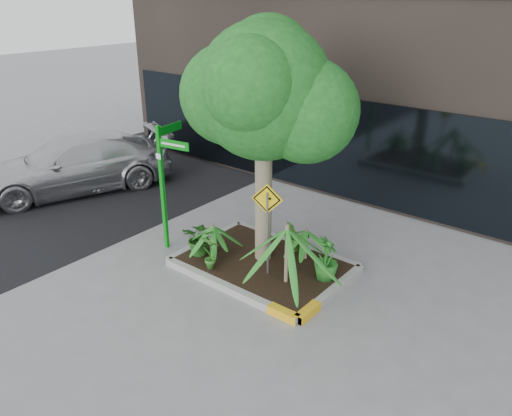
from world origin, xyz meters
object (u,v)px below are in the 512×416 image
Objects in this scene: parked_car at (75,164)px; cattle_sign at (267,215)px; tree at (265,91)px; street_sign_post at (165,174)px.

cattle_sign is at bearing 17.88° from parked_car.
tree is 7.15m from parked_car.
cattle_sign is at bearing -47.15° from tree.
tree reaches higher than parked_car.
tree is 2.83m from street_sign_post.
tree is 1.77× the size of street_sign_post.
parked_car is at bearing 162.44° from street_sign_post.
tree is 0.91× the size of parked_car.
parked_car is 1.94× the size of street_sign_post.
parked_car is at bearing 151.13° from cattle_sign.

